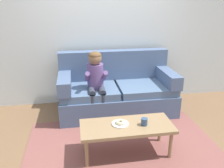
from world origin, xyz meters
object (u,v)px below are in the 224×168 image
object	(u,v)px
couch	(117,91)
person_child	(96,79)
coffee_table	(127,128)
donut	(120,122)
mug	(144,122)
toy_controller	(167,129)

from	to	relation	value
couch	person_child	xyz separation A→B (m)	(-0.37, -0.21, 0.31)
couch	person_child	bearing A→B (deg)	-150.09
couch	person_child	distance (m)	0.53
coffee_table	donut	xyz separation A→B (m)	(-0.08, 0.03, 0.08)
coffee_table	mug	distance (m)	0.23
coffee_table	person_child	size ratio (longest dim) A/B	1.03
couch	mug	size ratio (longest dim) A/B	21.39
coffee_table	person_child	bearing A→B (deg)	105.23
couch	toy_controller	size ratio (longest dim) A/B	8.52
couch	mug	world-z (taller)	couch
donut	toy_controller	world-z (taller)	donut
mug	couch	bearing A→B (deg)	94.98
toy_controller	mug	bearing A→B (deg)	-126.38
coffee_table	person_child	world-z (taller)	person_child
donut	toy_controller	size ratio (longest dim) A/B	0.53
coffee_table	toy_controller	xyz separation A→B (m)	(0.72, 0.41, -0.34)
donut	coffee_table	bearing A→B (deg)	-21.31
couch	donut	xyz separation A→B (m)	(-0.18, -1.19, 0.08)
mug	toy_controller	size ratio (longest dim) A/B	0.40
couch	coffee_table	size ratio (longest dim) A/B	1.69
person_child	mug	distance (m)	1.17
person_child	mug	world-z (taller)	person_child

